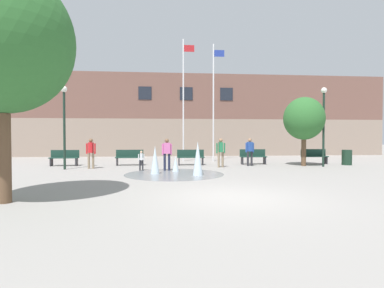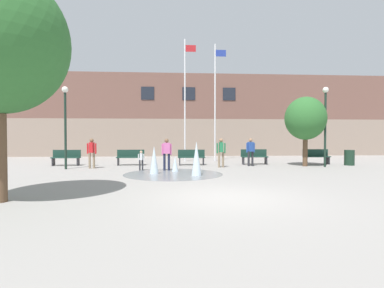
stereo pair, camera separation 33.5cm
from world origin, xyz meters
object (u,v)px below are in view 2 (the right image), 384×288
object	(u,v)px
adult_near_bench	(167,152)
child_running	(141,159)
park_bench_under_right_flagpole	(254,156)
lamp_post_left_lane	(65,116)
park_bench_far_left	(66,157)
flagpole_right	(215,99)
street_tree_near_building	(305,119)
teen_by_trashcan	(221,150)
park_bench_left_of_flagpoles	(130,157)
adult_in_red	(251,150)
trash_can	(349,158)
park_bench_center	(191,157)
flagpole_left	(185,97)
lamp_post_right_lane	(325,116)
adult_watching	(92,151)
park_bench_near_trashcan	(316,156)

from	to	relation	value
adult_near_bench	child_running	world-z (taller)	adult_near_bench
park_bench_under_right_flagpole	lamp_post_left_lane	bearing A→B (deg)	-169.47
park_bench_far_left	flagpole_right	world-z (taller)	flagpole_right
street_tree_near_building	teen_by_trashcan	bearing A→B (deg)	-176.05
park_bench_left_of_flagpoles	child_running	xyz separation A→B (m)	(0.90, -2.81, 0.10)
park_bench_far_left	adult_in_red	world-z (taller)	adult_in_red
teen_by_trashcan	trash_can	xyz separation A→B (m)	(7.73, 0.67, -0.48)
park_bench_far_left	park_bench_left_of_flagpoles	distance (m)	3.71
park_bench_left_of_flagpoles	park_bench_center	world-z (taller)	same
teen_by_trashcan	adult_near_bench	bearing A→B (deg)	-65.36
adult_in_red	flagpole_left	size ratio (longest dim) A/B	0.19
lamp_post_right_lane	adult_in_red	bearing A→B (deg)	168.61
flagpole_left	trash_can	bearing A→B (deg)	-20.72
park_bench_far_left	adult_watching	world-z (taller)	adult_watching
adult_watching	street_tree_near_building	bearing A→B (deg)	96.13
flagpole_left	adult_in_red	bearing A→B (deg)	-45.40
park_bench_center	flagpole_right	xyz separation A→B (m)	(1.84, 2.82, 3.78)
flagpole_left	flagpole_right	xyz separation A→B (m)	(2.08, 0.00, -0.14)
teen_by_trashcan	adult_in_red	size ratio (longest dim) A/B	1.00
park_bench_near_trashcan	street_tree_near_building	distance (m)	2.79
park_bench_under_right_flagpole	trash_can	world-z (taller)	park_bench_under_right_flagpole
flagpole_right	trash_can	xyz separation A→B (m)	(7.41, -3.59, -3.81)
park_bench_left_of_flagpoles	teen_by_trashcan	xyz separation A→B (m)	(5.12, -1.62, 0.45)
park_bench_left_of_flagpoles	park_bench_center	xyz separation A→B (m)	(3.59, -0.18, 0.00)
child_running	park_bench_center	bearing A→B (deg)	-49.40
trash_can	teen_by_trashcan	bearing A→B (deg)	-175.06
park_bench_far_left	flagpole_left	world-z (taller)	flagpole_left
park_bench_far_left	flagpole_right	distance (m)	10.24
park_bench_center	park_bench_near_trashcan	distance (m)	7.65
park_bench_center	lamp_post_right_lane	xyz separation A→B (m)	(7.32, -1.61, 2.36)
flagpole_left	trash_can	xyz separation A→B (m)	(9.49, -3.59, -3.96)
flagpole_right	teen_by_trashcan	bearing A→B (deg)	-94.27
adult_near_bench	adult_watching	world-z (taller)	same
adult_near_bench	street_tree_near_building	bearing A→B (deg)	10.84
adult_near_bench	adult_watching	distance (m)	4.17
park_bench_far_left	park_bench_center	bearing A→B (deg)	-1.74
adult_watching	lamp_post_left_lane	size ratio (longest dim) A/B	0.37
park_bench_far_left	child_running	xyz separation A→B (m)	(4.61, -2.85, 0.10)
park_bench_far_left	park_bench_under_right_flagpole	world-z (taller)	same
park_bench_far_left	flagpole_right	xyz separation A→B (m)	(9.15, 2.60, 3.78)
teen_by_trashcan	street_tree_near_building	distance (m)	5.22
adult_in_red	park_bench_near_trashcan	bearing A→B (deg)	76.37
teen_by_trashcan	lamp_post_right_lane	xyz separation A→B (m)	(5.80, -0.17, 1.91)
child_running	street_tree_near_building	distance (m)	9.48
park_bench_center	flagpole_right	size ratio (longest dim) A/B	0.20
park_bench_under_right_flagpole	lamp_post_right_lane	xyz separation A→B (m)	(3.49, -1.80, 2.36)
adult_in_red	child_running	xyz separation A→B (m)	(-6.03, -1.83, -0.35)
adult_watching	trash_can	distance (m)	14.68
flagpole_right	street_tree_near_building	size ratio (longest dim) A/B	2.03
adult_watching	child_running	world-z (taller)	adult_watching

